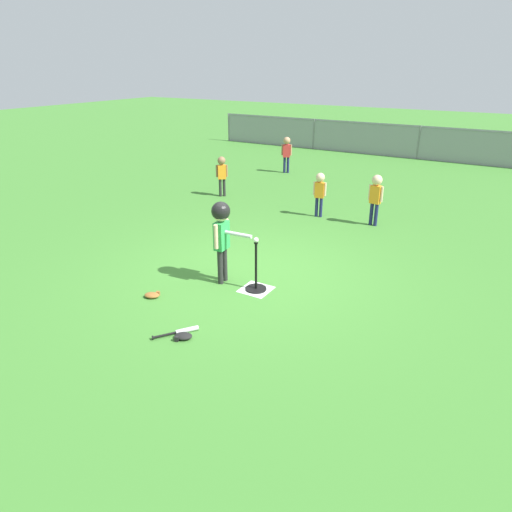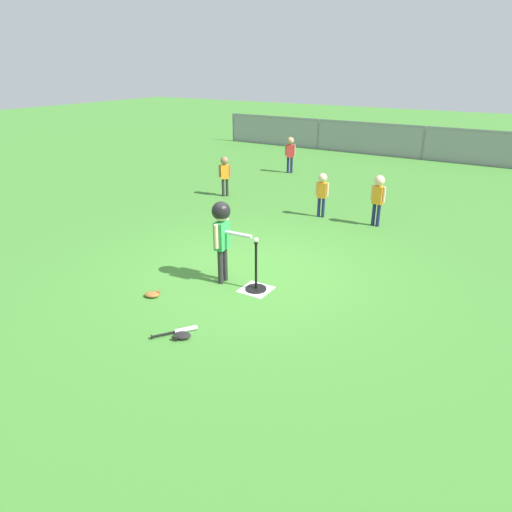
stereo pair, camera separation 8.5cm
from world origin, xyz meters
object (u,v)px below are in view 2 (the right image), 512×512
fielder_deep_right (378,194)px  glove_by_plate (182,336)px  batting_tee (256,282)px  glove_near_bats (152,294)px  fielder_deep_center (290,150)px  fielder_near_left (322,189)px  batter_child (222,226)px  spare_bat_silver (181,331)px  baseball_on_tee (256,240)px  fielder_near_right (225,171)px

fielder_deep_right → glove_by_plate: size_ratio=4.03×
batting_tee → glove_by_plate: batting_tee is taller
glove_near_bats → glove_by_plate: bearing=-29.8°
batting_tee → fielder_deep_center: size_ratio=0.70×
fielder_near_left → glove_by_plate: bearing=-84.1°
batter_child → spare_bat_silver: 1.78m
fielder_deep_center → glove_by_plate: (3.20, -8.92, -0.66)m
batting_tee → fielder_deep_center: fielder_deep_center is taller
fielder_deep_right → batter_child: bearing=-106.7°
fielder_deep_center → glove_by_plate: fielder_deep_center is taller
fielder_deep_right → spare_bat_silver: 5.43m
fielder_near_left → fielder_deep_right: size_ratio=0.92×
fielder_deep_center → fielder_near_left: fielder_deep_center is taller
fielder_deep_right → glove_near_bats: 5.16m
batting_tee → fielder_deep_right: size_ratio=0.72×
baseball_on_tee → fielder_near_right: size_ratio=0.07×
fielder_near_left → glove_by_plate: 5.44m
spare_bat_silver → glove_near_bats: bearing=152.0°
fielder_near_left → glove_near_bats: (-0.53, -4.76, -0.59)m
fielder_near_left → glove_near_bats: fielder_near_left is taller
fielder_deep_center → glove_near_bats: bearing=-75.7°
fielder_near_right → glove_by_plate: size_ratio=3.80×
baseball_on_tee → batter_child: 0.59m
baseball_on_tee → glove_by_plate: 1.79m
batter_child → fielder_deep_right: size_ratio=1.21×
fielder_deep_center → glove_near_bats: 8.59m
fielder_near_right → spare_bat_silver: bearing=-59.8°
fielder_deep_right → spare_bat_silver: bearing=-98.1°
batter_child → glove_near_bats: bearing=-121.8°
fielder_deep_center → fielder_deep_right: fielder_deep_center is taller
fielder_near_right → fielder_near_left: size_ratio=1.03×
batter_child → fielder_deep_right: bearing=73.3°
batter_child → fielder_near_left: bearing=91.0°
baseball_on_tee → batter_child: bearing=-176.8°
batter_child → fielder_near_right: 5.00m
baseball_on_tee → fielder_near_right: (-3.43, 4.06, -0.15)m
fielder_deep_center → glove_by_plate: size_ratio=4.10×
batter_child → fielder_near_left: batter_child is taller
batter_child → spare_bat_silver: batter_child is taller
fielder_near_right → spare_bat_silver: size_ratio=1.96×
batter_child → glove_near_bats: batter_child is taller
baseball_on_tee → fielder_deep_center: bearing=114.2°
fielder_near_left → fielder_deep_right: fielder_deep_right is taller
batting_tee → fielder_near_right: size_ratio=0.76×
batter_child → fielder_deep_center: batter_child is taller
fielder_near_right → glove_near_bats: size_ratio=3.86×
glove_by_plate → batting_tee: bearing=86.8°
baseball_on_tee → fielder_deep_right: size_ratio=0.07×
batter_child → glove_by_plate: size_ratio=4.87×
baseball_on_tee → spare_bat_silver: bearing=-96.7°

